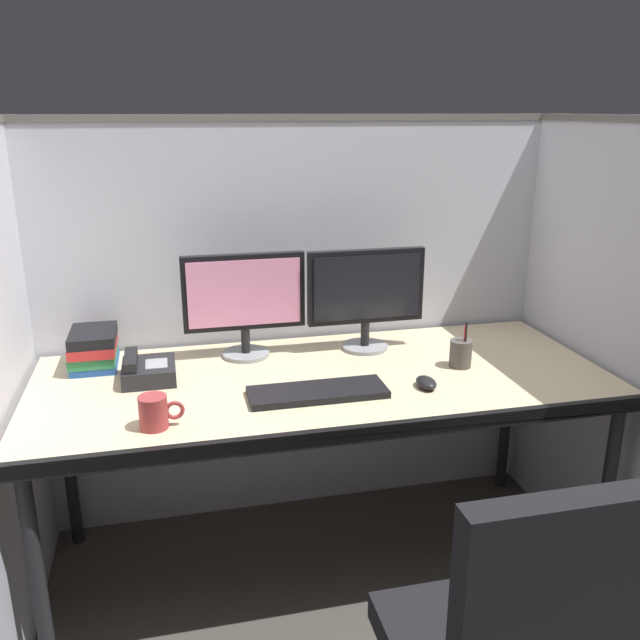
# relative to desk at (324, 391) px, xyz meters

# --- Properties ---
(ground_plane) EXTENTS (8.00, 8.00, 0.00)m
(ground_plane) POSITION_rel_desk_xyz_m (0.00, -0.29, -0.69)
(ground_plane) COLOR #423D38
(cubicle_partition_rear) EXTENTS (2.21, 0.06, 1.57)m
(cubicle_partition_rear) POSITION_rel_desk_xyz_m (0.00, 0.46, 0.10)
(cubicle_partition_rear) COLOR silver
(cubicle_partition_rear) RESTS_ON ground
(cubicle_partition_right) EXTENTS (0.06, 1.41, 1.57)m
(cubicle_partition_right) POSITION_rel_desk_xyz_m (0.99, -0.09, 0.10)
(cubicle_partition_right) COLOR silver
(cubicle_partition_right) RESTS_ON ground
(desk) EXTENTS (1.90, 0.80, 0.74)m
(desk) POSITION_rel_desk_xyz_m (0.00, 0.00, 0.00)
(desk) COLOR beige
(desk) RESTS_ON ground
(monitor_left) EXTENTS (0.43, 0.17, 0.37)m
(monitor_left) POSITION_rel_desk_xyz_m (-0.23, 0.26, 0.27)
(monitor_left) COLOR gray
(monitor_left) RESTS_ON desk
(monitor_right) EXTENTS (0.43, 0.17, 0.37)m
(monitor_right) POSITION_rel_desk_xyz_m (0.21, 0.24, 0.27)
(monitor_right) COLOR gray
(monitor_right) RESTS_ON desk
(keyboard_main) EXTENTS (0.43, 0.15, 0.02)m
(keyboard_main) POSITION_rel_desk_xyz_m (-0.06, -0.14, 0.06)
(keyboard_main) COLOR black
(keyboard_main) RESTS_ON desk
(computer_mouse) EXTENTS (0.06, 0.10, 0.04)m
(computer_mouse) POSITION_rel_desk_xyz_m (0.30, -0.16, 0.07)
(computer_mouse) COLOR black
(computer_mouse) RESTS_ON desk
(book_stack) EXTENTS (0.16, 0.22, 0.13)m
(book_stack) POSITION_rel_desk_xyz_m (-0.75, 0.28, 0.11)
(book_stack) COLOR #1E478C
(book_stack) RESTS_ON desk
(coffee_mug) EXTENTS (0.13, 0.08, 0.09)m
(coffee_mug) POSITION_rel_desk_xyz_m (-0.55, -0.25, 0.10)
(coffee_mug) COLOR #993333
(coffee_mug) RESTS_ON desk
(pen_cup) EXTENTS (0.08, 0.08, 0.16)m
(pen_cup) POSITION_rel_desk_xyz_m (0.48, -0.01, 0.10)
(pen_cup) COLOR #4C4742
(pen_cup) RESTS_ON desk
(desk_phone) EXTENTS (0.17, 0.19, 0.09)m
(desk_phone) POSITION_rel_desk_xyz_m (-0.57, 0.11, 0.08)
(desk_phone) COLOR black
(desk_phone) RESTS_ON desk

